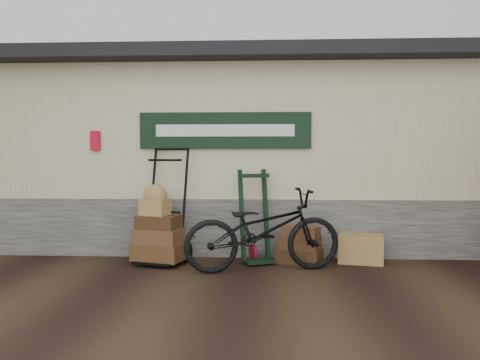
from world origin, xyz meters
The scene contains 7 objects.
ground centered at (0.00, 0.00, 0.00)m, with size 80.00×80.00×0.00m, color black.
station_building centered at (-0.01, 2.74, 1.61)m, with size 14.40×4.10×3.20m.
porter_trolley centered at (-1.16, 0.63, 0.86)m, with size 0.86×0.64×1.72m, color black, non-canonical shape.
green_barrow centered at (0.16, 0.69, 0.68)m, with size 0.49×0.42×1.36m, color black, non-canonical shape.
suitcase_stack centered at (0.81, 0.67, 0.27)m, with size 0.62×0.39×0.55m, color #362111, non-canonical shape.
wicker_hamper centered at (1.71, 0.75, 0.21)m, with size 0.64×0.41×0.41m, color olive.
bicycle centered at (0.28, 0.16, 0.62)m, with size 2.14×0.75×1.25m, color black.
Camera 1 is at (0.28, -6.13, 1.57)m, focal length 35.00 mm.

